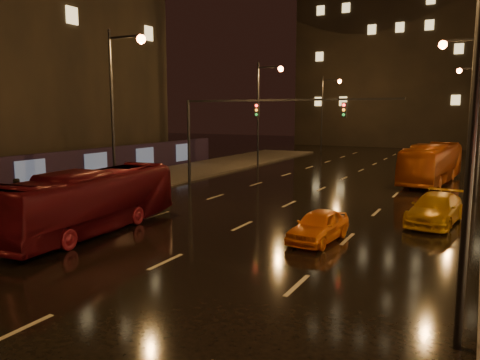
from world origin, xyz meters
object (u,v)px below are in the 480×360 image
object	(u,v)px
pedestrian_b	(18,196)
taxi_far	(435,209)
bus_red	(91,201)
bus_curb	(432,163)
taxi_near	(319,226)

from	to	relation	value
pedestrian_b	taxi_far	bearing A→B (deg)	-46.96
bus_red	bus_curb	size ratio (longest dim) A/B	0.95
taxi_far	pedestrian_b	bearing A→B (deg)	-149.23
taxi_near	taxi_far	world-z (taller)	taxi_far
bus_curb	pedestrian_b	size ratio (longest dim) A/B	5.79
pedestrian_b	bus_red	bearing A→B (deg)	-75.99
bus_curb	taxi_far	size ratio (longest dim) A/B	2.16
taxi_far	bus_curb	bearing A→B (deg)	103.44
bus_red	taxi_near	bearing A→B (deg)	13.64
bus_red	pedestrian_b	xyz separation A→B (m)	(-5.54, 0.54, -0.33)
taxi_near	pedestrian_b	xyz separation A→B (m)	(-15.00, -2.68, 0.41)
bus_red	taxi_near	xyz separation A→B (m)	(9.46, 3.22, -0.75)
taxi_near	bus_curb	bearing A→B (deg)	88.09
taxi_far	pedestrian_b	xyz separation A→B (m)	(-19.00, -8.26, 0.35)
bus_red	bus_curb	bearing A→B (deg)	57.30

